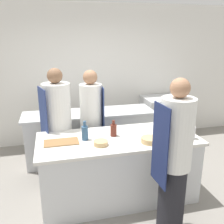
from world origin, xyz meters
TOP-DOWN VIEW (x-y plane):
  - ground_plane at (0.00, 0.00)m, footprint 16.00×16.00m
  - wall_back at (0.00, 2.13)m, footprint 8.00×0.06m
  - prep_counter at (0.00, 0.00)m, footprint 2.13×0.91m
  - pass_counter at (-0.20, 1.23)m, footprint 2.31×0.64m
  - oven_range at (1.50, 1.73)m, footprint 0.90×0.69m
  - chef_at_prep_near at (0.40, -0.79)m, footprint 0.37×0.35m
  - chef_at_stove at (-0.24, 0.75)m, footprint 0.36×0.35m
  - chef_at_pass_far at (-0.76, 0.59)m, footprint 0.45×0.44m
  - bottle_olive_oil at (0.92, -0.06)m, footprint 0.09×0.09m
  - bottle_vinegar at (0.98, 0.12)m, footprint 0.07×0.07m
  - bottle_wine at (-0.44, 0.03)m, footprint 0.08×0.08m
  - bottle_cooking_oil at (0.80, 0.26)m, footprint 0.07×0.07m
  - bottle_sauce at (0.92, -0.27)m, footprint 0.09×0.09m
  - bottle_water at (-0.05, 0.07)m, footprint 0.09×0.09m
  - bowl_mixing_large at (-0.27, -0.18)m, footprint 0.18×0.18m
  - bowl_prep_small at (0.34, -0.25)m, footprint 0.23×0.23m
  - cup at (0.61, 0.11)m, footprint 0.08×0.08m
  - cutting_board at (-0.74, 0.01)m, footprint 0.43×0.23m

SIDE VIEW (x-z plane):
  - ground_plane at x=0.00m, z-range 0.00..0.00m
  - prep_counter at x=0.00m, z-range 0.00..0.88m
  - pass_counter at x=-0.20m, z-range 0.00..0.88m
  - oven_range at x=1.50m, z-range 0.00..0.93m
  - chef_at_stove at x=-0.24m, z-range 0.00..1.70m
  - chef_at_pass_far at x=-0.76m, z-range 0.00..1.75m
  - cutting_board at x=-0.74m, z-range 0.88..0.90m
  - chef_at_prep_near at x=0.40m, z-range 0.01..1.80m
  - bowl_mixing_large at x=-0.27m, z-range 0.88..0.94m
  - bowl_prep_small at x=0.34m, z-range 0.88..0.95m
  - cup at x=0.61m, z-range 0.88..0.99m
  - bottle_vinegar at x=0.98m, z-range 0.86..1.06m
  - bottle_cooking_oil at x=0.80m, z-range 0.86..1.06m
  - bottle_water at x=-0.05m, z-range 0.86..1.08m
  - bottle_sauce at x=0.92m, z-range 0.86..1.09m
  - bottle_olive_oil at x=0.92m, z-range 0.86..1.10m
  - bottle_wine at x=-0.44m, z-range 0.86..1.11m
  - wall_back at x=0.00m, z-range 0.00..2.80m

